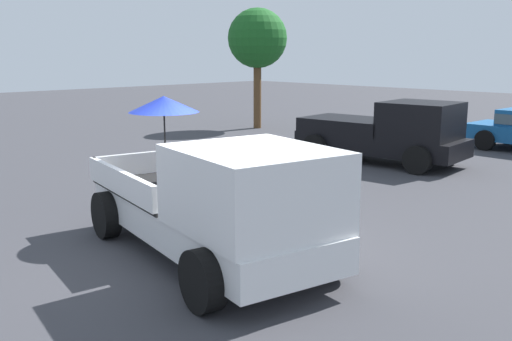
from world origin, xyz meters
TOP-DOWN VIEW (x-y plane):
  - ground_plane at (0.00, 0.00)m, footprint 80.00×80.00m
  - pickup_truck_main at (0.41, -0.07)m, footprint 5.31×3.00m
  - pickup_truck_red at (-2.46, 8.68)m, footprint 4.97×2.57m
  - tree_by_lot at (-10.65, 11.45)m, footprint 2.43×2.43m

SIDE VIEW (x-z plane):
  - ground_plane at x=0.00m, z-range 0.00..0.00m
  - pickup_truck_red at x=-2.46m, z-range -0.03..1.77m
  - pickup_truck_main at x=0.41m, z-range -0.22..2.17m
  - tree_by_lot at x=-10.65m, z-range 1.19..6.10m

